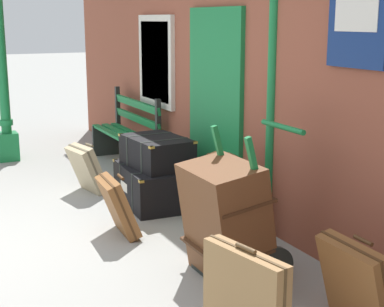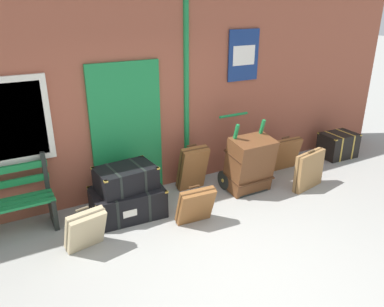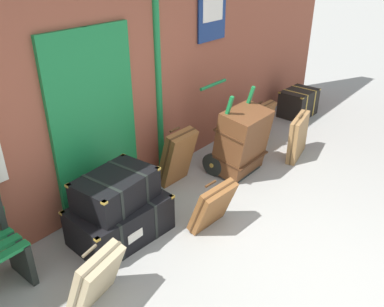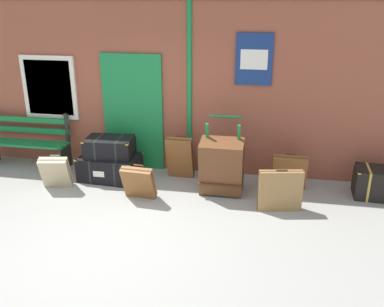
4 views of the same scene
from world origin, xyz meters
name	(u,v)px [view 4 (image 4 of 4)]	position (x,y,z in m)	size (l,w,h in m)	color
ground_plane	(105,237)	(0.00, 0.00, 0.00)	(60.00, 60.00, 0.00)	gray
brick_facade	(153,81)	(-0.02, 2.60, 1.60)	(10.40, 0.35, 3.20)	brown
platform_bench	(28,143)	(-2.36, 2.16, 0.44)	(1.60, 0.43, 1.01)	#197A3D
steamer_trunk_base	(110,167)	(-0.62, 1.83, 0.21)	(1.05, 0.71, 0.43)	black
steamer_trunk_middle	(110,147)	(-0.61, 1.86, 0.58)	(0.85, 0.60, 0.33)	black
porters_trolley	(223,174)	(1.36, 1.77, 0.27)	(0.71, 0.68, 1.18)	black
large_brown_trunk	(222,167)	(1.36, 1.59, 0.47)	(0.70, 0.56, 0.93)	brown
suitcase_charcoal	(180,158)	(0.58, 2.07, 0.39)	(0.47, 0.38, 0.78)	brown
suitcase_olive	(289,172)	(2.44, 1.95, 0.31)	(0.57, 0.29, 0.63)	brown
suitcase_caramel	(56,172)	(-1.36, 1.29, 0.29)	(0.52, 0.42, 0.58)	tan
suitcase_tan	(280,191)	(2.29, 1.20, 0.31)	(0.66, 0.25, 0.67)	olive
suitcase_beige	(139,183)	(0.12, 1.15, 0.28)	(0.52, 0.35, 0.57)	brown
corner_trunk	(377,183)	(3.81, 1.92, 0.24)	(0.72, 0.53, 0.49)	black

